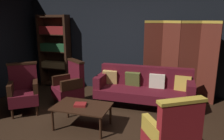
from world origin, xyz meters
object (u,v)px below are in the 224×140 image
Objects in this scene: folding_screen at (179,59)px; coffee_table at (82,108)px; armchair_wing_left at (24,90)px; armchair_gilt_accent at (172,135)px; armchair_wing_right at (70,85)px; bookshelf at (55,49)px; velvet_couch at (144,86)px; book_red_leather at (80,105)px.

coffee_table is (-1.62, -2.04, -0.61)m from folding_screen.
armchair_wing_left is at bearing -149.99° from folding_screen.
armchair_gilt_accent is 1.00× the size of armchair_wing_right.
bookshelf is 2.87m from velvet_couch.
coffee_table is at bearing 157.09° from armchair_gilt_accent.
coffee_table is 0.96× the size of armchair_gilt_accent.
armchair_gilt_accent and armchair_wing_right have the same top height.
bookshelf is at bearing 132.15° from armchair_wing_right.
book_red_leather is (0.66, -0.86, -0.05)m from armchair_wing_right.
velvet_couch is 10.07× the size of book_red_leather.
velvet_couch is 2.11m from armchair_gilt_accent.
folding_screen is 1.90× the size of coffee_table.
folding_screen is 2.68m from coffee_table.
bookshelf is at bearing 179.49° from folding_screen.
velvet_couch is 2.04× the size of armchair_wing_right.
armchair_gilt_accent is at bearing -33.84° from armchair_wing_right.
bookshelf is 1.97× the size of armchair_wing_right.
armchair_wing_right is at bearing -152.94° from folding_screen.
folding_screen reaches higher than book_red_leather.
folding_screen is at bearing -0.51° from bookshelf.
book_red_leather reaches higher than coffee_table.
coffee_table is 0.96× the size of armchair_wing_left.
armchair_gilt_accent is at bearing -22.91° from coffee_table.
armchair_wing_left is (-1.46, 0.26, 0.12)m from coffee_table.
folding_screen is 3.42m from bookshelf.
coffee_table is 0.96× the size of armchair_wing_right.
bookshelf reaches higher than coffee_table.
coffee_table is 1.71m from armchair_gilt_accent.
velvet_couch is at bearing 55.05° from book_red_leather.
book_red_leather is at bearing -10.59° from armchair_wing_left.
armchair_gilt_accent is 1.00× the size of armchair_wing_left.
armchair_wing_left and armchair_wing_right have the same top height.
folding_screen is at bearing 27.06° from armchair_wing_right.
armchair_wing_left is at bearing 169.87° from coffee_table.
velvet_couch is 1.67m from armchair_wing_right.
armchair_wing_right is at bearing 129.11° from coffee_table.
armchair_gilt_accent is at bearing -71.52° from velvet_couch.
coffee_table is (-0.90, -1.33, -0.08)m from velvet_couch.
armchair_wing_left is (-3.08, -1.78, -0.50)m from folding_screen.
armchair_wing_left reaches higher than velvet_couch.
book_red_leather is at bearing -52.39° from armchair_wing_right.
bookshelf is 2.05× the size of coffee_table.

